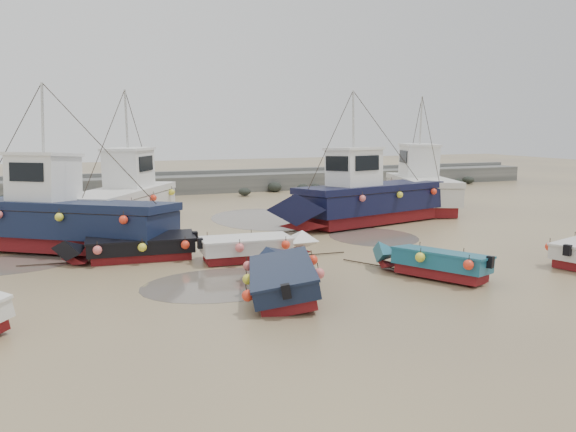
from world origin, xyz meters
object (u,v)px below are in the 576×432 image
at_px(dinghy_5, 256,244).
at_px(cabin_boat_3, 418,185).
at_px(dinghy_1, 285,273).
at_px(cabin_boat_2, 360,197).
at_px(cabin_boat_0, 53,215).
at_px(person, 54,238).
at_px(dinghy_2, 430,258).
at_px(cabin_boat_1, 128,199).
at_px(dinghy_4, 130,245).

relative_size(dinghy_5, cabin_boat_3, 0.59).
height_order(dinghy_1, cabin_boat_2, cabin_boat_2).
distance_m(cabin_boat_0, person, 2.73).
bearing_deg(cabin_boat_3, dinghy_2, -105.66).
xyz_separation_m(dinghy_2, dinghy_5, (-4.40, 3.98, -0.01)).
xyz_separation_m(cabin_boat_0, cabin_boat_2, (13.48, 0.80, 0.02)).
distance_m(dinghy_5, person, 9.53).
bearing_deg(cabin_boat_0, dinghy_5, -89.16).
height_order(dinghy_5, cabin_boat_1, cabin_boat_1).
distance_m(dinghy_2, person, 15.45).
height_order(dinghy_1, cabin_boat_0, cabin_boat_0).
height_order(dinghy_1, cabin_boat_3, cabin_boat_3).
bearing_deg(person, dinghy_2, 103.95).
relative_size(dinghy_4, person, 3.26).
xyz_separation_m(dinghy_1, cabin_boat_3, (12.61, 12.18, 0.83)).
height_order(dinghy_5, cabin_boat_2, cabin_boat_2).
bearing_deg(dinghy_4, person, 31.08).
xyz_separation_m(dinghy_2, dinghy_4, (-8.49, 5.56, -0.02)).
xyz_separation_m(cabin_boat_0, person, (-0.10, 2.39, -1.31)).
distance_m(dinghy_5, cabin_boat_3, 14.78).
relative_size(cabin_boat_0, person, 5.39).
bearing_deg(cabin_boat_1, person, -125.01).
height_order(dinghy_1, dinghy_2, same).
relative_size(dinghy_2, cabin_boat_2, 0.44).
bearing_deg(person, cabin_boat_2, 141.30).
distance_m(dinghy_4, dinghy_5, 4.38).
relative_size(dinghy_5, cabin_boat_2, 0.51).
height_order(dinghy_4, cabin_boat_2, cabin_boat_2).
relative_size(dinghy_2, dinghy_4, 0.77).
xyz_separation_m(dinghy_5, cabin_boat_2, (6.87, 5.16, 0.76)).
distance_m(dinghy_1, cabin_boat_3, 17.55).
distance_m(cabin_boat_1, cabin_boat_3, 15.76).
bearing_deg(dinghy_4, dinghy_1, -141.74).
height_order(cabin_boat_0, person, cabin_boat_0).
distance_m(dinghy_1, dinghy_2, 4.80).
bearing_deg(dinghy_1, dinghy_5, 101.25).
bearing_deg(dinghy_2, cabin_boat_2, 44.60).
relative_size(dinghy_4, cabin_boat_2, 0.57).
xyz_separation_m(cabin_boat_1, person, (-3.15, -1.39, -1.34)).
bearing_deg(cabin_boat_2, person, 70.20).
xyz_separation_m(dinghy_2, cabin_boat_0, (-11.00, 8.34, 0.74)).
bearing_deg(cabin_boat_1, cabin_boat_0, -97.75).
height_order(cabin_boat_3, person, cabin_boat_3).
distance_m(cabin_boat_0, cabin_boat_1, 4.86).
relative_size(dinghy_5, person, 2.90).
distance_m(dinghy_2, cabin_boat_0, 13.83).
bearing_deg(dinghy_1, cabin_boat_2, 68.31).
distance_m(cabin_boat_1, person, 3.70).
bearing_deg(person, dinghy_5, 102.79).
height_order(cabin_boat_0, cabin_boat_2, same).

